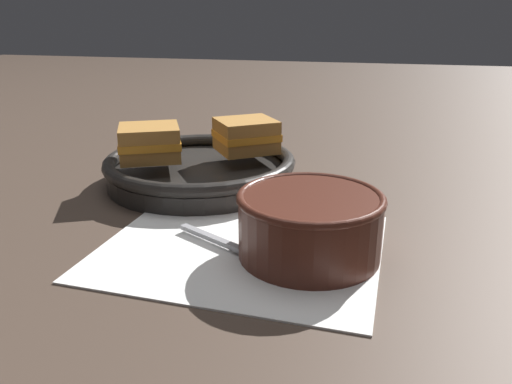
{
  "coord_description": "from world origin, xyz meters",
  "views": [
    {
      "loc": [
        0.14,
        -0.52,
        0.23
      ],
      "look_at": [
        0.0,
        0.01,
        0.04
      ],
      "focal_mm": 35.0,
      "sensor_mm": 36.0,
      "label": 1
    }
  ],
  "objects": [
    {
      "name": "sandwich_near_right",
      "position": [
        -0.05,
        0.16,
        0.06
      ],
      "size": [
        0.11,
        0.11,
        0.05
      ],
      "rotation": [
        0.0,
        0.0,
        8.48
      ],
      "color": "#B27A38",
      "rests_on": "skillet"
    },
    {
      "name": "skillet",
      "position": [
        -0.11,
        0.12,
        0.02
      ],
      "size": [
        0.27,
        0.27,
        0.04
      ],
      "color": "black",
      "rests_on": "ground_plane"
    },
    {
      "name": "sandwich_near_left",
      "position": [
        -0.16,
        0.08,
        0.06
      ],
      "size": [
        0.11,
        0.1,
        0.05
      ],
      "rotation": [
        0.0,
        0.0,
        5.17
      ],
      "color": "#B27A38",
      "rests_on": "skillet"
    },
    {
      "name": "ground_plane",
      "position": [
        0.0,
        0.0,
        0.0
      ],
      "size": [
        4.0,
        4.0,
        0.0
      ],
      "primitive_type": "plane",
      "color": "#47382D"
    },
    {
      "name": "soup_bowl",
      "position": [
        0.08,
        -0.07,
        0.04
      ],
      "size": [
        0.14,
        0.14,
        0.07
      ],
      "color": "#4C2319",
      "rests_on": "ground_plane"
    },
    {
      "name": "napkin",
      "position": [
        0.01,
        -0.06,
        0.0
      ],
      "size": [
        0.29,
        0.25,
        0.0
      ],
      "color": "white",
      "rests_on": "ground_plane"
    },
    {
      "name": "spoon",
      "position": [
        0.03,
        -0.1,
        0.01
      ],
      "size": [
        0.15,
        0.09,
        0.01
      ],
      "rotation": [
        0.0,
        0.0,
        -0.48
      ],
      "color": "#9E9EA3",
      "rests_on": "napkin"
    }
  ]
}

